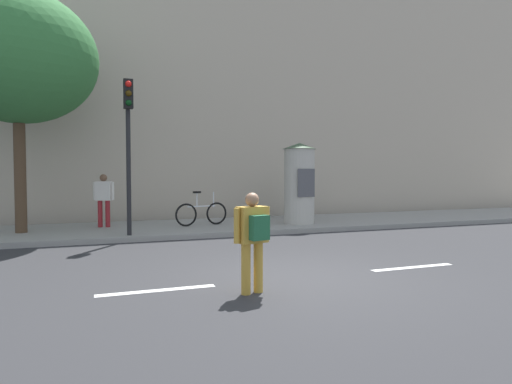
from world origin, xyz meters
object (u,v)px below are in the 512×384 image
(poster_column, at_px, (299,183))
(street_tree, at_px, (18,58))
(pedestrian_with_bag, at_px, (290,193))
(bicycle_leaning, at_px, (202,213))
(traffic_light, at_px, (128,131))
(pedestrian_tallest, at_px, (253,234))
(pedestrian_in_dark_shirt, at_px, (104,196))

(poster_column, xyz_separation_m, street_tree, (-8.26, 0.61, 3.47))
(pedestrian_with_bag, bearing_deg, bicycle_leaning, -160.53)
(traffic_light, height_order, pedestrian_tallest, traffic_light)
(bicycle_leaning, bearing_deg, poster_column, -10.02)
(traffic_light, relative_size, street_tree, 0.62)
(bicycle_leaning, bearing_deg, pedestrian_with_bag, 19.47)
(traffic_light, xyz_separation_m, pedestrian_in_dark_shirt, (-0.60, 2.21, -1.80))
(pedestrian_tallest, height_order, pedestrian_with_bag, pedestrian_with_bag)
(street_tree, xyz_separation_m, pedestrian_tallest, (4.13, -7.55, -4.07))
(street_tree, distance_m, pedestrian_tallest, 9.52)
(traffic_light, distance_m, pedestrian_tallest, 6.37)
(pedestrian_with_bag, bearing_deg, street_tree, -171.92)
(street_tree, bearing_deg, pedestrian_with_bag, 8.08)
(traffic_light, distance_m, pedestrian_in_dark_shirt, 2.91)
(poster_column, bearing_deg, pedestrian_tallest, -120.74)
(poster_column, height_order, pedestrian_tallest, poster_column)
(poster_column, distance_m, bicycle_leaning, 3.35)
(street_tree, bearing_deg, poster_column, -4.20)
(poster_column, distance_m, street_tree, 8.98)
(pedestrian_in_dark_shirt, bearing_deg, poster_column, -10.76)
(street_tree, relative_size, pedestrian_with_bag, 4.12)
(poster_column, bearing_deg, bicycle_leaning, 169.98)
(traffic_light, height_order, pedestrian_with_bag, traffic_light)
(bicycle_leaning, bearing_deg, pedestrian_tallest, -97.39)
(pedestrian_tallest, relative_size, pedestrian_in_dark_shirt, 0.92)
(pedestrian_in_dark_shirt, bearing_deg, traffic_light, -74.80)
(pedestrian_tallest, bearing_deg, bicycle_leaning, 82.61)
(street_tree, bearing_deg, traffic_light, -30.77)
(traffic_light, bearing_deg, street_tree, 149.23)
(poster_column, relative_size, pedestrian_in_dark_shirt, 1.63)
(pedestrian_with_bag, distance_m, bicycle_leaning, 3.92)
(traffic_light, xyz_separation_m, poster_column, (5.48, 1.05, -1.42))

